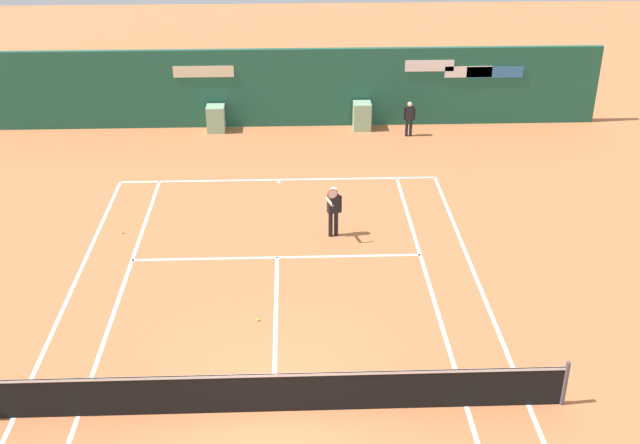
# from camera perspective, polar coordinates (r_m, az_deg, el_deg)

# --- Properties ---
(ground_plane) EXTENTS (80.00, 80.00, 0.01)m
(ground_plane) POSITION_cam_1_polar(r_m,az_deg,el_deg) (17.29, -3.30, -12.14)
(ground_plane) COLOR #C67042
(tennis_net) EXTENTS (12.10, 0.10, 1.07)m
(tennis_net) POSITION_cam_1_polar(r_m,az_deg,el_deg) (16.53, -3.38, -12.04)
(tennis_net) COLOR #4C4C51
(tennis_net) RESTS_ON ground_plane
(sponsor_back_wall) EXTENTS (25.00, 1.02, 3.07)m
(sponsor_back_wall) POSITION_cam_1_polar(r_m,az_deg,el_deg) (31.25, -2.89, 9.48)
(sponsor_back_wall) COLOR #1E5642
(sponsor_back_wall) RESTS_ON ground_plane
(player_on_baseline) EXTENTS (0.48, 0.74, 1.76)m
(player_on_baseline) POSITION_cam_1_polar(r_m,az_deg,el_deg) (22.78, 0.98, 1.03)
(player_on_baseline) COLOR black
(player_on_baseline) RESTS_ON ground_plane
(ball_kid_left_post) EXTENTS (0.45, 0.19, 1.36)m
(ball_kid_left_post) POSITION_cam_1_polar(r_m,az_deg,el_deg) (30.54, 6.42, 7.53)
(ball_kid_left_post) COLOR black
(ball_kid_left_post) RESTS_ON ground_plane
(tennis_ball_mid_court) EXTENTS (0.07, 0.07, 0.07)m
(tennis_ball_mid_court) POSITION_cam_1_polar(r_m,az_deg,el_deg) (24.03, -14.00, -0.73)
(tennis_ball_mid_court) COLOR #CCE033
(tennis_ball_mid_court) RESTS_ON ground_plane
(tennis_ball_near_service_line) EXTENTS (0.07, 0.07, 0.07)m
(tennis_ball_near_service_line) POSITION_cam_1_polar(r_m,az_deg,el_deg) (19.48, -4.46, -7.00)
(tennis_ball_near_service_line) COLOR #CCE033
(tennis_ball_near_service_line) RESTS_ON ground_plane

